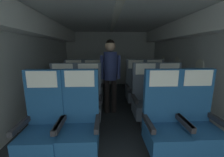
{
  "coord_description": "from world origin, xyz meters",
  "views": [
    {
      "loc": [
        -0.19,
        0.02,
        1.4
      ],
      "look_at": [
        -0.08,
        2.69,
        0.84
      ],
      "focal_mm": 22.79,
      "sensor_mm": 36.0,
      "label": 1
    }
  ],
  "objects_px": {
    "seat_a_left_window": "(43,126)",
    "flight_attendant": "(110,69)",
    "seat_b_left_window": "(63,102)",
    "seat_c_left_window": "(74,89)",
    "seat_a_right_window": "(163,124)",
    "seat_b_right_aisle": "(169,100)",
    "seat_a_left_aisle": "(80,125)",
    "seat_b_right_window": "(145,100)",
    "seat_a_right_aisle": "(197,123)",
    "seat_c_left_aisle": "(93,89)",
    "seat_b_left_aisle": "(89,101)",
    "seat_c_right_aisle": "(154,88)",
    "seat_c_right_window": "(136,88)"
  },
  "relations": [
    {
      "from": "seat_a_left_aisle",
      "to": "seat_c_left_window",
      "type": "relative_size",
      "value": 1.0
    },
    {
      "from": "seat_a_right_window",
      "to": "seat_b_left_aisle",
      "type": "relative_size",
      "value": 1.0
    },
    {
      "from": "seat_a_left_aisle",
      "to": "seat_c_right_window",
      "type": "bearing_deg",
      "value": 57.8
    },
    {
      "from": "seat_b_left_window",
      "to": "seat_b_right_aisle",
      "type": "height_order",
      "value": "same"
    },
    {
      "from": "seat_c_left_window",
      "to": "flight_attendant",
      "type": "bearing_deg",
      "value": -16.62
    },
    {
      "from": "seat_b_right_aisle",
      "to": "seat_c_left_window",
      "type": "xyz_separation_m",
      "value": [
        -1.9,
        0.83,
        0.0
      ]
    },
    {
      "from": "seat_a_right_aisle",
      "to": "seat_c_left_aisle",
      "type": "distance_m",
      "value": 2.2
    },
    {
      "from": "seat_a_right_window",
      "to": "seat_c_left_window",
      "type": "bearing_deg",
      "value": 131.13
    },
    {
      "from": "seat_a_right_aisle",
      "to": "seat_c_left_window",
      "type": "distance_m",
      "value": 2.52
    },
    {
      "from": "seat_a_left_window",
      "to": "seat_a_right_aisle",
      "type": "distance_m",
      "value": 1.9
    },
    {
      "from": "seat_c_left_aisle",
      "to": "seat_c_right_aisle",
      "type": "xyz_separation_m",
      "value": [
        1.46,
        0.0,
        0.0
      ]
    },
    {
      "from": "seat_a_left_window",
      "to": "seat_a_left_aisle",
      "type": "bearing_deg",
      "value": 2.02
    },
    {
      "from": "seat_a_right_window",
      "to": "seat_b_right_aisle",
      "type": "relative_size",
      "value": 1.0
    },
    {
      "from": "seat_b_right_window",
      "to": "flight_attendant",
      "type": "bearing_deg",
      "value": 137.11
    },
    {
      "from": "seat_a_right_window",
      "to": "seat_c_right_window",
      "type": "distance_m",
      "value": 1.65
    },
    {
      "from": "seat_a_right_aisle",
      "to": "seat_a_right_window",
      "type": "relative_size",
      "value": 1.0
    },
    {
      "from": "seat_b_left_window",
      "to": "seat_a_left_window",
      "type": "bearing_deg",
      "value": -90.05
    },
    {
      "from": "seat_a_right_window",
      "to": "seat_b_left_window",
      "type": "bearing_deg",
      "value": 150.17
    },
    {
      "from": "seat_b_left_window",
      "to": "seat_c_left_window",
      "type": "xyz_separation_m",
      "value": [
        0.01,
        0.83,
        0.0
      ]
    },
    {
      "from": "seat_b_right_window",
      "to": "seat_a_left_aisle",
      "type": "bearing_deg",
      "value": -141.64
    },
    {
      "from": "seat_b_left_aisle",
      "to": "seat_c_right_aisle",
      "type": "bearing_deg",
      "value": 29.32
    },
    {
      "from": "seat_b_left_aisle",
      "to": "seat_b_right_aisle",
      "type": "relative_size",
      "value": 1.0
    },
    {
      "from": "seat_a_left_window",
      "to": "seat_c_right_aisle",
      "type": "bearing_deg",
      "value": 40.8
    },
    {
      "from": "seat_c_left_window",
      "to": "seat_c_left_aisle",
      "type": "height_order",
      "value": "same"
    },
    {
      "from": "seat_b_left_aisle",
      "to": "seat_c_right_aisle",
      "type": "relative_size",
      "value": 1.0
    },
    {
      "from": "seat_a_left_aisle",
      "to": "seat_b_right_window",
      "type": "distance_m",
      "value": 1.31
    },
    {
      "from": "seat_a_right_window",
      "to": "seat_c_left_window",
      "type": "height_order",
      "value": "same"
    },
    {
      "from": "seat_a_right_aisle",
      "to": "seat_c_right_aisle",
      "type": "distance_m",
      "value": 1.65
    },
    {
      "from": "seat_a_left_window",
      "to": "seat_a_right_aisle",
      "type": "height_order",
      "value": "same"
    },
    {
      "from": "seat_a_right_aisle",
      "to": "seat_b_right_window",
      "type": "distance_m",
      "value": 0.94
    },
    {
      "from": "seat_a_right_aisle",
      "to": "seat_c_right_window",
      "type": "bearing_deg",
      "value": 105.17
    },
    {
      "from": "seat_b_left_window",
      "to": "seat_b_right_aisle",
      "type": "relative_size",
      "value": 1.0
    },
    {
      "from": "seat_a_right_aisle",
      "to": "seat_b_left_aisle",
      "type": "relative_size",
      "value": 1.0
    },
    {
      "from": "seat_b_left_aisle",
      "to": "seat_b_left_window",
      "type": "bearing_deg",
      "value": -179.9
    },
    {
      "from": "seat_a_right_window",
      "to": "seat_b_left_aisle",
      "type": "distance_m",
      "value": 1.32
    },
    {
      "from": "seat_a_left_window",
      "to": "seat_c_left_aisle",
      "type": "bearing_deg",
      "value": 74.68
    },
    {
      "from": "seat_b_left_window",
      "to": "seat_c_right_window",
      "type": "xyz_separation_m",
      "value": [
        1.46,
        0.81,
        0.0
      ]
    },
    {
      "from": "seat_a_right_aisle",
      "to": "seat_b_right_window",
      "type": "height_order",
      "value": "same"
    },
    {
      "from": "seat_b_left_aisle",
      "to": "seat_a_left_window",
      "type": "bearing_deg",
      "value": -118.36
    },
    {
      "from": "seat_b_left_window",
      "to": "seat_b_right_window",
      "type": "xyz_separation_m",
      "value": [
        1.47,
        0.0,
        0.0
      ]
    },
    {
      "from": "seat_b_left_window",
      "to": "seat_c_left_window",
      "type": "relative_size",
      "value": 1.0
    },
    {
      "from": "seat_a_right_window",
      "to": "seat_c_left_aisle",
      "type": "bearing_deg",
      "value": 121.4
    },
    {
      "from": "seat_a_right_window",
      "to": "seat_c_right_aisle",
      "type": "xyz_separation_m",
      "value": [
        0.45,
        1.66,
        0.0
      ]
    },
    {
      "from": "seat_a_left_aisle",
      "to": "seat_a_right_window",
      "type": "bearing_deg",
      "value": -1.59
    },
    {
      "from": "seat_b_right_window",
      "to": "seat_c_left_aisle",
      "type": "xyz_separation_m",
      "value": [
        -1.02,
        0.82,
        0.0
      ]
    },
    {
      "from": "seat_a_right_window",
      "to": "seat_b_left_aisle",
      "type": "bearing_deg",
      "value": 140.46
    },
    {
      "from": "seat_a_left_aisle",
      "to": "flight_attendant",
      "type": "distance_m",
      "value": 1.53
    },
    {
      "from": "seat_a_left_window",
      "to": "flight_attendant",
      "type": "bearing_deg",
      "value": 58.77
    },
    {
      "from": "seat_b_right_window",
      "to": "seat_c_left_window",
      "type": "height_order",
      "value": "same"
    },
    {
      "from": "seat_b_left_window",
      "to": "seat_b_right_aisle",
      "type": "xyz_separation_m",
      "value": [
        1.91,
        -0.0,
        0.0
      ]
    }
  ]
}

